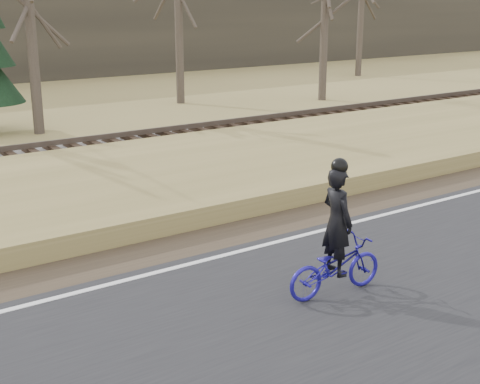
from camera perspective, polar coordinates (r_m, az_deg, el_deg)
ground at (r=14.15m, az=10.81°, el=-2.89°), size 120.00×120.00×0.00m
road at (r=12.63m, az=18.89°, el=-5.73°), size 120.00×6.00×0.06m
edge_line at (r=14.26m, az=10.25°, el=-2.43°), size 120.00×0.12×0.01m
shoulder at (r=14.95m, az=7.56°, el=-1.59°), size 120.00×1.60×0.04m
embankment at (r=17.14m, az=0.87°, el=1.57°), size 120.00×5.00×0.44m
ballast at (r=20.26m, az=-5.39°, el=3.83°), size 120.00×3.00×0.45m
railroad at (r=20.20m, az=-5.41°, el=4.67°), size 120.00×2.40×0.29m
cyclist at (r=10.56m, az=8.18°, el=-5.04°), size 1.77×0.73×2.21m
bare_tree_near_left at (r=23.99m, az=-17.48°, el=13.71°), size 0.36×0.36×7.59m
bare_tree_right at (r=31.08m, az=7.23°, el=14.34°), size 0.36×0.36×7.15m
bare_tree_far_right at (r=41.27m, az=10.33°, el=15.61°), size 0.36×0.36×8.50m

